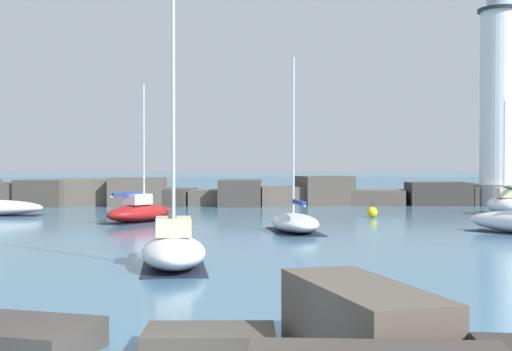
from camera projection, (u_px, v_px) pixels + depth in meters
open_sea_beyond at (231, 184)px, 120.43m from camera, size 400.00×116.00×0.01m
breakwater_jetty at (229, 194)px, 60.48m from camera, size 58.05×6.76×2.47m
lighthouse at (500, 107)px, 60.26m from camera, size 4.51×4.51×18.67m
foreground_rocks at (199, 345)px, 12.18m from camera, size 18.42×8.06×1.45m
sailboat_moored_0 at (139, 211)px, 43.38m from camera, size 4.78×5.57×8.44m
sailboat_moored_2 at (174, 248)px, 24.60m from camera, size 2.72×5.41×10.69m
sailboat_moored_5 at (506, 205)px, 49.57m from camera, size 3.02×5.90×7.96m
sailboat_moored_6 at (295, 222)px, 37.18m from camera, size 2.95×5.77×9.18m
mooring_buoy_orange_near at (372, 212)px, 47.16m from camera, size 0.69×0.69×0.89m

